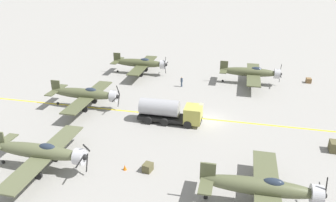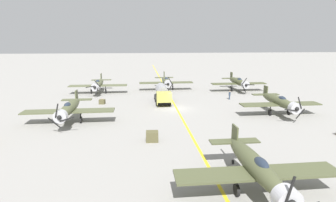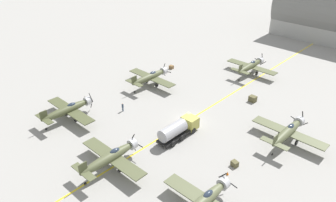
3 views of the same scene
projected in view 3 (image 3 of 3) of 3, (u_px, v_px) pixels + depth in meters
name	position (u px, v px, depth m)	size (l,w,h in m)	color
ground_plane	(188.00, 121.00, 57.81)	(400.00, 400.00, 0.00)	gray
taxiway_stripe	(188.00, 121.00, 57.81)	(0.30, 160.00, 0.01)	yellow
airplane_mid_right	(288.00, 132.00, 51.41)	(12.00, 9.98, 3.76)	#545A3B
airplane_far_center	(251.00, 66.00, 73.96)	(12.00, 9.98, 3.77)	#4E5334
airplane_near_right	(204.00, 201.00, 38.84)	(12.00, 9.98, 3.65)	#595E40
airplane_near_center	(111.00, 157.00, 46.00)	(12.00, 9.98, 3.65)	#505637
airplane_mid_left	(150.00, 77.00, 68.93)	(12.00, 9.98, 3.70)	#4F5436
airplane_near_left	(68.00, 110.00, 57.28)	(12.00, 9.98, 3.65)	#494E2F
fuel_tanker	(178.00, 129.00, 52.91)	(2.67, 8.00, 2.98)	black
ground_crew_walking	(123.00, 107.00, 60.26)	(0.36, 0.36, 1.66)	#334256
supply_crate_by_tanker	(171.00, 67.00, 77.40)	(0.95, 0.79, 0.79)	brown
supply_crate_mid_lane	(253.00, 99.00, 63.62)	(1.35, 1.13, 1.13)	brown
supply_crate_outboard	(235.00, 164.00, 47.19)	(0.97, 0.81, 0.81)	brown
traffic_cone	(228.00, 173.00, 45.64)	(0.36, 0.36, 0.55)	orange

